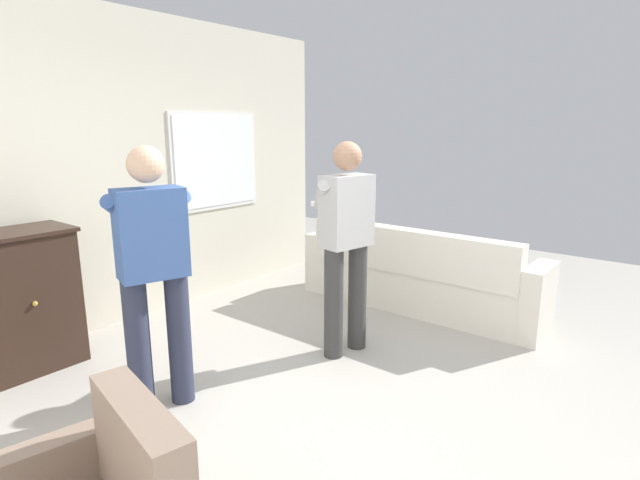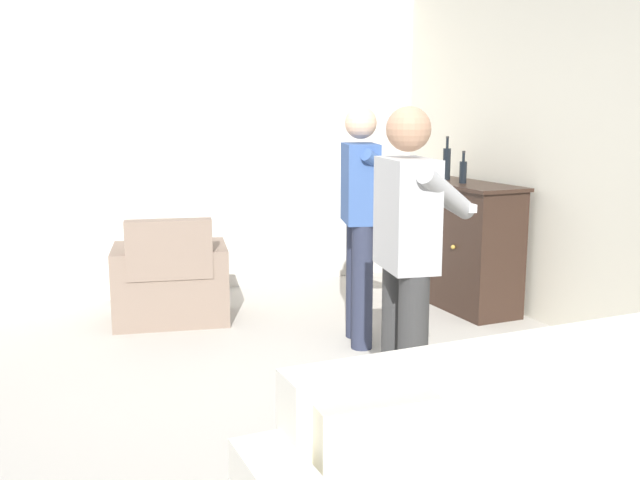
% 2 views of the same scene
% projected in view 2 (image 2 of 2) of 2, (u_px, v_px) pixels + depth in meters
% --- Properties ---
extents(ground, '(10.40, 10.40, 0.00)m').
position_uv_depth(ground, '(249.00, 400.00, 4.14)').
color(ground, '#B2ADA3').
extents(wall_back_with_window, '(5.20, 0.15, 2.80)m').
position_uv_depth(wall_back_with_window, '(615.00, 148.00, 4.90)').
color(wall_back_with_window, beige).
rests_on(wall_back_with_window, ground).
extents(wall_side_left, '(0.12, 5.20, 2.80)m').
position_uv_depth(wall_side_left, '(152.00, 139.00, 6.27)').
color(wall_side_left, silver).
rests_on(wall_side_left, ground).
extents(armchair, '(0.81, 0.99, 0.85)m').
position_uv_depth(armchair, '(171.00, 286.00, 5.63)').
color(armchair, '#7F6B5B').
rests_on(armchair, ground).
extents(sideboard_cabinet, '(1.22, 0.49, 1.06)m').
position_uv_depth(sideboard_cabinet, '(460.00, 244.00, 6.06)').
color(sideboard_cabinet, black).
rests_on(sideboard_cabinet, ground).
extents(bottle_wine_green, '(0.07, 0.07, 0.37)m').
position_uv_depth(bottle_wine_green, '(447.00, 163.00, 6.16)').
color(bottle_wine_green, black).
rests_on(bottle_wine_green, sideboard_cabinet).
extents(bottle_liquor_amber, '(0.06, 0.06, 0.27)m').
position_uv_depth(bottle_liquor_amber, '(463.00, 171.00, 5.87)').
color(bottle_liquor_amber, black).
rests_on(bottle_liquor_amber, sideboard_cabinet).
extents(person_standing_left, '(0.53, 0.52, 1.68)m').
position_uv_depth(person_standing_left, '(361.00, 214.00, 5.00)').
color(person_standing_left, '#282D42').
rests_on(person_standing_left, ground).
extents(person_standing_right, '(0.55, 0.51, 1.68)m').
position_uv_depth(person_standing_right, '(408.00, 257.00, 3.56)').
color(person_standing_right, '#383838').
rests_on(person_standing_right, ground).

